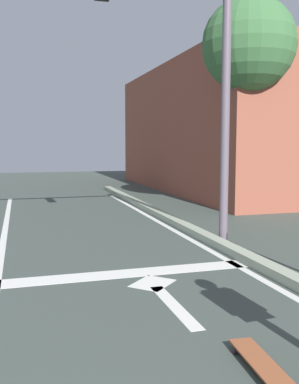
% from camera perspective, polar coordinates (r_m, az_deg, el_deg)
% --- Properties ---
extents(lane_line_curbside, '(0.12, 20.00, 0.01)m').
position_cam_1_polar(lane_line_curbside, '(6.43, 13.36, -10.41)').
color(lane_line_curbside, silver).
rests_on(lane_line_curbside, ground).
extents(stop_bar, '(3.59, 0.40, 0.01)m').
position_cam_1_polar(stop_bar, '(6.34, -2.58, -10.47)').
color(stop_bar, silver).
rests_on(stop_bar, ground).
extents(lane_arrow_stem, '(0.16, 1.40, 0.01)m').
position_cam_1_polar(lane_arrow_stem, '(5.15, 3.25, -14.53)').
color(lane_arrow_stem, silver).
rests_on(lane_arrow_stem, ground).
extents(lane_arrow_head, '(0.71, 0.71, 0.01)m').
position_cam_1_polar(lane_arrow_head, '(5.91, 0.40, -11.74)').
color(lane_arrow_head, silver).
rests_on(lane_arrow_head, ground).
extents(curb_strip, '(0.24, 24.00, 0.14)m').
position_cam_1_polar(curb_strip, '(6.54, 15.30, -9.58)').
color(curb_strip, '#96A18B').
rests_on(curb_strip, ground).
extents(spare_skateboard, '(0.29, 0.86, 0.08)m').
position_cam_1_polar(spare_skateboard, '(3.93, 14.19, -20.62)').
color(spare_skateboard, '#965130').
rests_on(spare_skateboard, ground).
extents(traffic_signal_mast, '(4.57, 0.34, 5.20)m').
position_cam_1_polar(traffic_signal_mast, '(8.04, 3.17, 18.63)').
color(traffic_signal_mast, '#5D525E').
rests_on(traffic_signal_mast, ground).
extents(roadside_tree, '(2.38, 2.38, 5.52)m').
position_cam_1_polar(roadside_tree, '(11.96, 12.76, 17.98)').
color(roadside_tree, brown).
rests_on(roadside_tree, ground).
extents(building_block, '(8.96, 12.08, 4.82)m').
position_cam_1_polar(building_block, '(18.80, 14.83, 7.82)').
color(building_block, brown).
rests_on(building_block, ground).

